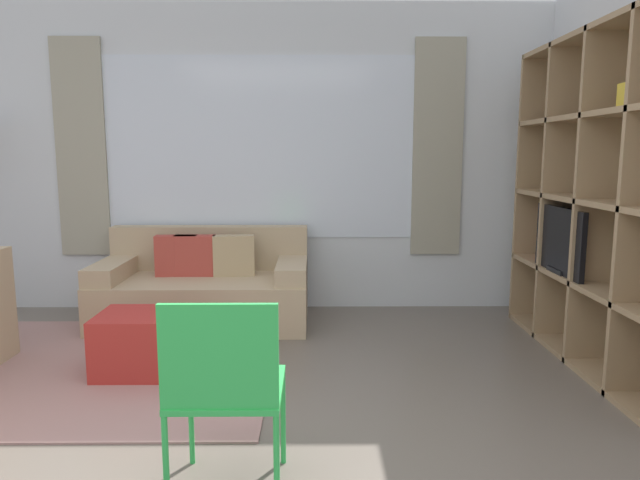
{
  "coord_description": "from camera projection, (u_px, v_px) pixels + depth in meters",
  "views": [
    {
      "loc": [
        0.48,
        -1.81,
        1.4
      ],
      "look_at": [
        0.52,
        1.82,
        0.85
      ],
      "focal_mm": 32.0,
      "sensor_mm": 36.0,
      "label": 1
    }
  ],
  "objects": [
    {
      "name": "ottoman",
      "position": [
        151.0,
        343.0,
        3.65
      ],
      "size": [
        0.65,
        0.46,
        0.4
      ],
      "color": "#A82823",
      "rests_on": "ground_plane"
    },
    {
      "name": "area_rug",
      "position": [
        84.0,
        367.0,
        3.77
      ],
      "size": [
        2.51,
        2.04,
        0.01
      ],
      "primitive_type": "cube",
      "color": "gray",
      "rests_on": "ground_plane"
    },
    {
      "name": "wall_back",
      "position": [
        261.0,
        159.0,
        5.1
      ],
      "size": [
        6.32,
        0.11,
        2.7
      ],
      "color": "silver",
      "rests_on": "ground_plane"
    },
    {
      "name": "couch_main",
      "position": [
        205.0,
        288.0,
        4.78
      ],
      "size": [
        1.71,
        0.89,
        0.77
      ],
      "color": "tan",
      "rests_on": "ground_plane"
    },
    {
      "name": "folding_chair",
      "position": [
        225.0,
        382.0,
        2.23
      ],
      "size": [
        0.44,
        0.46,
        0.86
      ],
      "rotation": [
        0.0,
        0.0,
        3.14
      ],
      "color": "green",
      "rests_on": "ground_plane"
    },
    {
      "name": "shelving_unit",
      "position": [
        608.0,
        202.0,
        3.71
      ],
      "size": [
        0.39,
        2.19,
        2.19
      ],
      "color": "silver",
      "rests_on": "ground_plane"
    }
  ]
}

